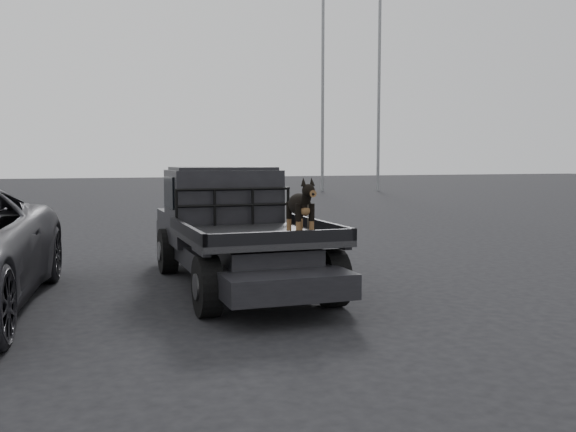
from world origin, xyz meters
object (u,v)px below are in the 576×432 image
object	(u,v)px
floodlight_mid	(323,78)
floodlight_far	(380,45)
flatbed_ute	(238,256)
dog	(300,209)

from	to	relation	value
floodlight_mid	floodlight_far	distance (m)	3.88
floodlight_mid	floodlight_far	bearing A→B (deg)	-13.79
flatbed_ute	floodlight_far	distance (m)	30.54
floodlight_mid	flatbed_ute	bearing A→B (deg)	-114.75
flatbed_ute	floodlight_far	size ratio (longest dim) A/B	0.34
dog	floodlight_mid	bearing A→B (deg)	67.26
dog	floodlight_mid	world-z (taller)	floodlight_mid
dog	floodlight_mid	distance (m)	30.42
flatbed_ute	dog	xyz separation A→B (m)	(0.41, -1.63, 0.83)
floodlight_far	floodlight_mid	bearing A→B (deg)	166.21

